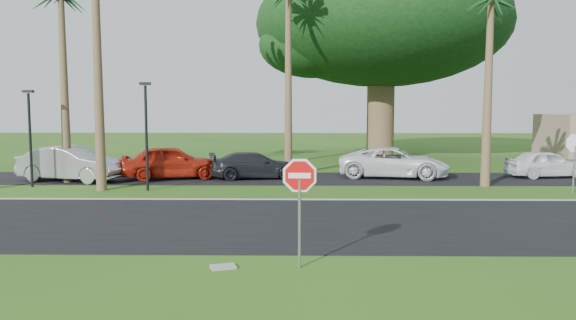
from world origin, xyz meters
The scene contains 16 objects.
ground centered at (0.00, 0.00, 0.00)m, with size 120.00×120.00×0.00m, color #254B12.
road centered at (0.00, 2.00, 0.01)m, with size 120.00×8.00×0.02m, color black.
parking_strip centered at (0.00, 12.50, 0.01)m, with size 120.00×5.00×0.02m, color black.
curb centered at (0.00, 6.05, 0.03)m, with size 120.00×0.12×0.06m, color gray.
stop_sign_near centered at (0.50, -3.00, 1.77)m, with size 1.05×0.07×2.62m.
stop_sign_far centered at (12.00, 8.00, 1.77)m, with size 1.05×0.07×2.62m.
palm_right_near centered at (9.00, 10.00, 8.19)m, with size 5.00×5.00×9.50m.
canopy_tree centered at (6.00, 22.00, 8.95)m, with size 16.50×16.50×13.12m.
streetlight_left centered at (-11.50, 9.50, 2.50)m, with size 0.45×0.25×4.34m.
streetlight_right centered at (-6.00, 8.50, 2.65)m, with size 0.45×0.25×4.64m.
car_silver centered at (-10.42, 11.29, 0.84)m, with size 1.78×5.10×1.68m, color #A6A9AD.
car_red centered at (-5.79, 12.26, 0.84)m, with size 1.98×4.91×1.67m, color #A31D0D.
car_dark centered at (-1.65, 12.47, 0.66)m, with size 1.84×4.53×1.31m, color black.
car_minivan centered at (5.37, 12.90, 0.77)m, with size 2.54×5.52×1.53m, color white.
car_pickup centered at (13.11, 13.07, 0.69)m, with size 1.63×4.05×1.38m, color white.
utility_slab centered at (-1.22, -3.07, 0.03)m, with size 0.55×0.35×0.06m, color gray.
Camera 1 is at (0.43, -15.39, 3.65)m, focal length 35.00 mm.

